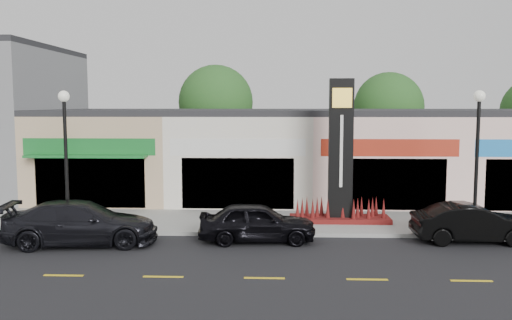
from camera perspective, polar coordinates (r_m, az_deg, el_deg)
The scene contains 15 objects.
ground at distance 19.15m, azimuth 1.13°, elevation -9.53°, with size 120.00×120.00×0.00m, color black.
sidewalk at distance 23.36m, azimuth 1.36°, elevation -6.51°, with size 52.00×4.30×0.15m, color gray.
curb at distance 21.16m, azimuth 1.25°, elevation -7.82°, with size 52.00×0.20×0.15m, color gray.
shop_beige at distance 31.33m, azimuth -14.13°, elevation 0.79°, with size 7.00×10.85×4.80m.
shop_cream at distance 30.11m, azimuth -1.24°, elevation 0.77°, with size 7.00×10.01×4.80m.
shop_pink_w at distance 30.48m, azimuth 12.01°, elevation 0.70°, with size 7.00×10.01×4.80m.
shop_pink_e at distance 32.40m, azimuth 24.31°, elevation 0.61°, with size 7.00×10.01×4.80m.
tree_rear_west at distance 38.21m, azimuth -4.25°, elevation 6.08°, with size 5.20×5.20×7.83m.
tree_rear_mid at distance 38.71m, azimuth 13.77°, elevation 5.43°, with size 4.80×4.80×7.29m.
lamp_west_near at distance 22.63m, azimuth -19.41°, elevation 1.47°, with size 0.44×0.44×5.47m.
lamp_east_near at distance 22.35m, azimuth 22.27°, elevation 1.31°, with size 0.44×0.44×5.47m.
pylon_sign at distance 22.98m, azimuth 8.87°, elevation -1.22°, with size 4.20×1.30×6.00m.
car_dark_sedan at distance 20.80m, azimuth -17.92°, elevation -6.32°, with size 5.47×2.22×1.59m, color black.
car_black_sedan at distance 20.20m, azimuth 0.13°, elevation -6.56°, with size 4.32×1.74×1.47m, color black.
car_black_conv at distance 21.63m, azimuth 21.85°, elevation -6.21°, with size 4.34×1.51×1.43m, color black.
Camera 1 is at (0.39, -18.45, 5.10)m, focal length 38.00 mm.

